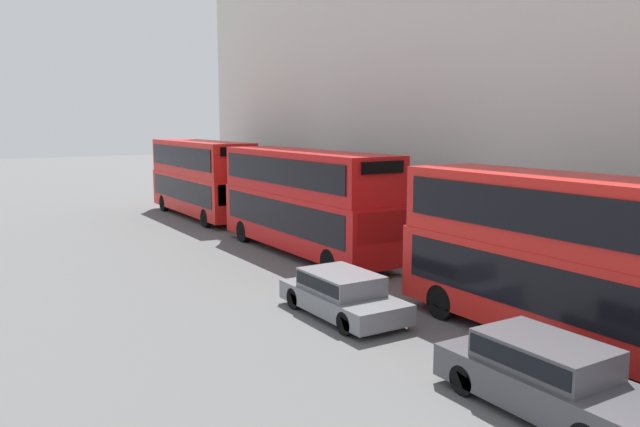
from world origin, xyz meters
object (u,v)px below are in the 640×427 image
(pedestrian, at_px, (401,241))
(bus_second_in_queue, at_px, (305,198))
(bus_leading, at_px, (595,259))
(car_hatchback, at_px, (342,293))
(bus_third_in_queue, at_px, (201,176))
(car_dark_sedan, at_px, (546,375))

(pedestrian, bearing_deg, bus_second_in_queue, 127.11)
(bus_leading, bearing_deg, bus_second_in_queue, 90.00)
(bus_leading, relative_size, bus_second_in_queue, 1.04)
(car_hatchback, xyz_separation_m, pedestrian, (5.90, 4.60, 0.14))
(bus_leading, relative_size, bus_third_in_queue, 1.08)
(car_dark_sedan, bearing_deg, pedestrian, 63.22)
(bus_third_in_queue, bearing_deg, bus_second_in_queue, -90.00)
(bus_leading, bearing_deg, pedestrian, 76.32)
(bus_leading, height_order, pedestrian, bus_leading)
(bus_second_in_queue, xyz_separation_m, pedestrian, (2.50, -3.31, -1.58))
(car_hatchback, relative_size, pedestrian, 2.40)
(car_dark_sedan, height_order, car_hatchback, car_dark_sedan)
(bus_second_in_queue, height_order, pedestrian, bus_second_in_queue)
(car_hatchback, height_order, pedestrian, pedestrian)
(car_dark_sedan, xyz_separation_m, car_hatchback, (0.00, 7.09, -0.08))
(bus_second_in_queue, relative_size, car_hatchback, 2.49)
(bus_third_in_queue, distance_m, pedestrian, 15.59)
(bus_third_in_queue, bearing_deg, bus_leading, -90.00)
(bus_third_in_queue, bearing_deg, pedestrian, -80.71)
(bus_leading, distance_m, car_hatchback, 6.83)
(bus_leading, distance_m, car_dark_sedan, 4.01)
(bus_second_in_queue, relative_size, car_dark_sedan, 2.37)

